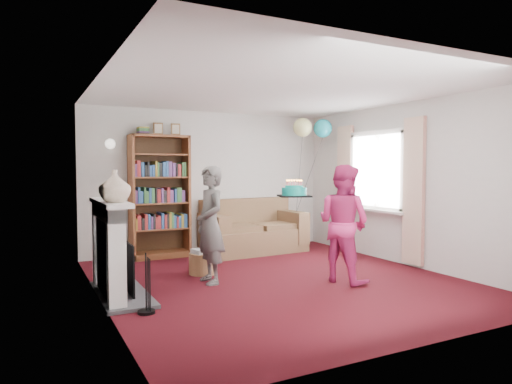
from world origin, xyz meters
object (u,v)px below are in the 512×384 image
person_magenta (343,223)px  birthday_cake (294,192)px  person_striped (210,225)px  bookcase (159,198)px  sofa (252,232)px

person_magenta → birthday_cake: (-0.54, 0.35, 0.41)m
person_magenta → person_striped: bearing=46.7°
person_magenta → bookcase: bearing=13.5°
bookcase → person_magenta: 3.24m
bookcase → person_striped: (0.13, -2.01, -0.23)m
person_magenta → birthday_cake: person_magenta is taller
sofa → person_magenta: (0.09, -2.50, 0.42)m
sofa → person_striped: person_striped is taller
bookcase → person_striped: bookcase is taller
person_magenta → sofa: bearing=-16.5°
person_striped → birthday_cake: size_ratio=3.83×
bookcase → birthday_cake: bearing=-63.7°
bookcase → person_magenta: bearing=-57.9°
person_striped → person_magenta: (1.58, -0.73, 0.01)m
sofa → person_magenta: 2.54m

